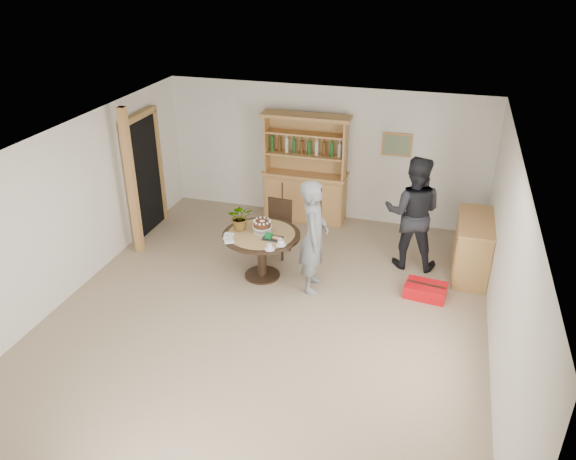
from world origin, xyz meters
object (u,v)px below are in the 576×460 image
Objects in this scene: teen_boy at (314,237)px; sideboard at (473,247)px; dining_table at (262,242)px; dining_chair at (278,224)px; red_suitcase at (426,290)px; adult_person at (413,213)px; hutch at (305,185)px.

sideboard is at bearing -71.60° from teen_boy.
sideboard is 0.72× the size of teen_boy.
dining_table is 0.90m from teen_boy.
red_suitcase is (2.52, -0.70, -0.43)m from dining_chair.
sideboard is at bearing 61.28° from red_suitcase.
red_suitcase is at bearing 3.01° from dining_table.
adult_person reaches higher than red_suitcase.
dining_table is 0.64× the size of adult_person.
adult_person reaches higher than teen_boy.
adult_person is (1.33, 1.12, 0.06)m from teen_boy.
hutch reaches higher than sideboard.
hutch is at bearing -31.04° from adult_person.
dining_table is at bearing 76.04° from teen_boy.
sideboard is at bearing 7.36° from dining_chair.
dining_chair is 0.54× the size of teen_boy.
red_suitcase is at bearing -89.35° from teen_boy.
red_suitcase is at bearing -41.17° from hutch.
hutch is 1.16× the size of teen_boy.
dining_chair is at bearing 35.00° from teen_boy.
hutch is at bearing 10.20° from teen_boy.
red_suitcase is (1.68, 0.23, -0.78)m from teen_boy.
adult_person is (2.17, 0.19, 0.40)m from dining_chair.
teen_boy is (0.85, -0.10, 0.27)m from dining_table.
dining_table reaches higher than red_suitcase.
dining_chair is at bearing -94.30° from hutch.
dining_chair is at bearing 89.60° from dining_table.
dining_table is 1.87× the size of red_suitcase.
dining_chair is (-0.11, -1.42, -0.15)m from hutch.
dining_table is 0.83m from dining_chair.
hutch is 2.16× the size of dining_chair.
sideboard is 1.08m from adult_person.
hutch is 2.47m from teen_boy.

